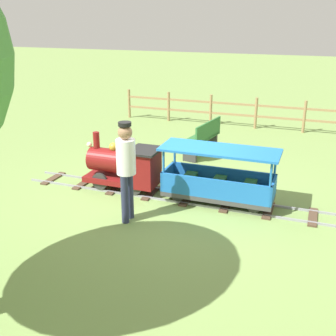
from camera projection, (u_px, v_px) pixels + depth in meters
name	position (u px, v px, depth m)	size (l,w,h in m)	color
ground_plane	(175.00, 197.00, 7.62)	(60.00, 60.00, 0.00)	#75934C
track	(169.00, 196.00, 7.65)	(0.68, 5.70, 0.04)	gray
locomotive	(125.00, 166.00, 7.77)	(0.64, 1.45, 1.04)	maroon
passenger_car	(218.00, 181.00, 7.22)	(0.74, 2.00, 0.97)	#3F3F3F
conductor_person	(126.00, 164.00, 6.46)	(0.30, 0.30, 1.62)	#282D47
park_bench	(203.00, 138.00, 9.78)	(1.35, 0.60, 0.82)	#2D6B33
fence_section	(233.00, 110.00, 12.29)	(0.08, 6.78, 0.90)	#93754C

